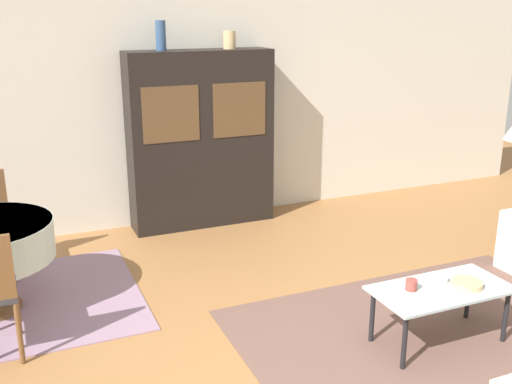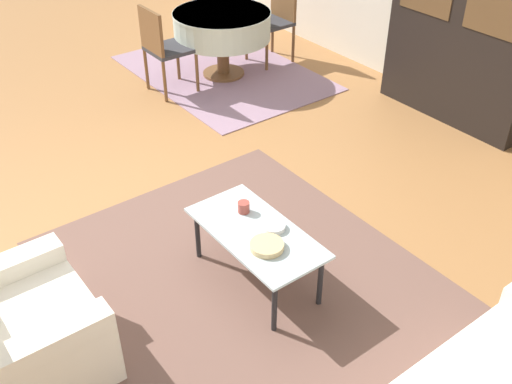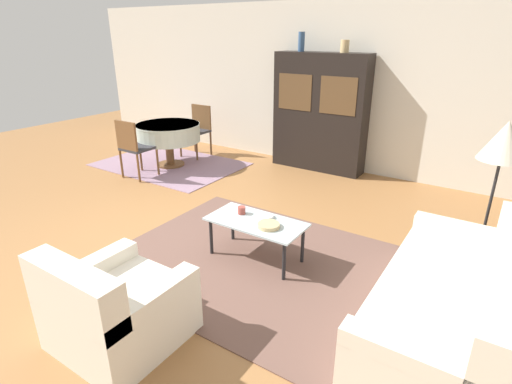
% 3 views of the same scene
% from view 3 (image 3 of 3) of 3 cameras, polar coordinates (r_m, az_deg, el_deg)
% --- Properties ---
extents(ground_plane, '(14.00, 14.00, 0.00)m').
position_cam_3_polar(ground_plane, '(4.74, -13.92, -6.65)').
color(ground_plane, '#9E6B3D').
extents(wall_back, '(10.00, 0.06, 2.70)m').
position_cam_3_polar(wall_back, '(7.17, 7.19, 14.83)').
color(wall_back, beige).
rests_on(wall_back, ground_plane).
extents(area_rug, '(2.90, 2.29, 0.01)m').
position_cam_3_polar(area_rug, '(4.18, 0.20, -9.99)').
color(area_rug, brown).
rests_on(area_rug, ground_plane).
extents(dining_rug, '(2.46, 1.72, 0.01)m').
position_cam_3_polar(dining_rug, '(7.34, -12.18, 3.90)').
color(dining_rug, gray).
rests_on(dining_rug, ground_plane).
extents(couch, '(0.89, 2.03, 0.83)m').
position_cam_3_polar(couch, '(3.46, 25.90, -14.19)').
color(couch, silver).
rests_on(couch, ground_plane).
extents(armchair, '(0.86, 0.86, 0.81)m').
position_cam_3_polar(armchair, '(3.26, -19.51, -15.47)').
color(armchair, silver).
rests_on(armchair, ground_plane).
extents(coffee_table, '(1.00, 0.50, 0.42)m').
position_cam_3_polar(coffee_table, '(4.07, 0.00, -4.73)').
color(coffee_table, black).
rests_on(coffee_table, area_rug).
extents(display_cabinet, '(1.57, 0.40, 1.92)m').
position_cam_3_polar(display_cabinet, '(6.84, 9.10, 11.09)').
color(display_cabinet, black).
rests_on(display_cabinet, ground_plane).
extents(dining_table, '(1.10, 1.10, 0.74)m').
position_cam_3_polar(dining_table, '(7.13, -12.44, 8.25)').
color(dining_table, brown).
rests_on(dining_table, dining_rug).
extents(dining_chair_near, '(0.44, 0.44, 0.94)m').
position_cam_3_polar(dining_chair_near, '(6.65, -17.10, 6.42)').
color(dining_chair_near, brown).
rests_on(dining_chair_near, dining_rug).
extents(dining_chair_far, '(0.44, 0.44, 0.94)m').
position_cam_3_polar(dining_chair_far, '(7.68, -8.33, 9.15)').
color(dining_chair_far, brown).
rests_on(dining_chair_far, dining_rug).
extents(floor_lamp, '(0.43, 0.43, 1.47)m').
position_cam_3_polar(floor_lamp, '(4.35, 31.90, 5.68)').
color(floor_lamp, black).
rests_on(floor_lamp, ground_plane).
extents(cup, '(0.08, 0.08, 0.08)m').
position_cam_3_polar(cup, '(4.19, -2.07, -2.62)').
color(cup, '#9E4238').
rests_on(cup, coffee_table).
extents(bowl, '(0.22, 0.22, 0.04)m').
position_cam_3_polar(bowl, '(3.92, 1.81, -4.79)').
color(bowl, tan).
rests_on(bowl, coffee_table).
extents(bowl_small, '(0.15, 0.15, 0.03)m').
position_cam_3_polar(bowl_small, '(4.10, 1.43, -3.55)').
color(bowl_small, white).
rests_on(bowl_small, coffee_table).
extents(vase_tall, '(0.10, 0.10, 0.30)m').
position_cam_3_polar(vase_tall, '(6.90, 6.53, 20.56)').
color(vase_tall, '#33517A').
rests_on(vase_tall, display_cabinet).
extents(vase_short, '(0.13, 0.13, 0.19)m').
position_cam_3_polar(vase_short, '(6.59, 12.57, 19.66)').
color(vase_short, tan).
rests_on(vase_short, display_cabinet).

